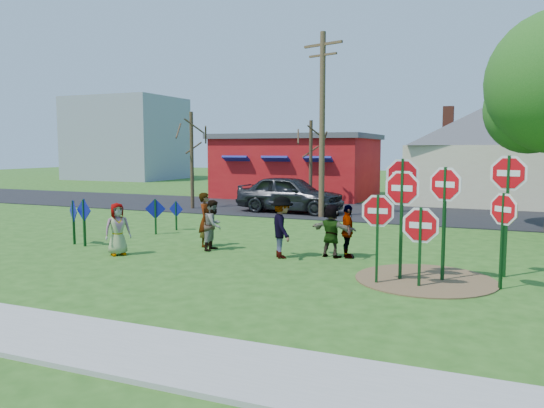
{
  "coord_description": "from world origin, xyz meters",
  "views": [
    {
      "loc": [
        5.85,
        -13.44,
        3.03
      ],
      "look_at": [
        0.13,
        0.28,
        1.47
      ],
      "focal_mm": 35.0,
      "sensor_mm": 36.0,
      "label": 1
    }
  ],
  "objects": [
    {
      "name": "red_building",
      "position": [
        -5.5,
        17.99,
        1.97
      ],
      "size": [
        9.4,
        7.69,
        3.9
      ],
      "color": "#A51014",
      "rests_on": "ground"
    },
    {
      "name": "ground",
      "position": [
        0.0,
        0.0,
        0.0
      ],
      "size": [
        120.0,
        120.0,
        0.0
      ],
      "primitive_type": "plane",
      "color": "#265117",
      "rests_on": "ground"
    },
    {
      "name": "person_d",
      "position": [
        0.51,
        0.07,
        0.86
      ],
      "size": [
        1.16,
        1.28,
        1.72
      ],
      "primitive_type": "imported",
      "rotation": [
        0.0,
        0.0,
        2.18
      ],
      "color": "#353439",
      "rests_on": "ground"
    },
    {
      "name": "road",
      "position": [
        0.0,
        11.5,
        0.02
      ],
      "size": [
        120.0,
        7.5,
        0.04
      ],
      "primitive_type": "cube",
      "color": "black",
      "rests_on": "ground"
    },
    {
      "name": "distant_building",
      "position": [
        -28.0,
        30.0,
        4.0
      ],
      "size": [
        10.0,
        8.0,
        8.0
      ],
      "primitive_type": "cube",
      "color": "#8C939E",
      "rests_on": "ground"
    },
    {
      "name": "person_e",
      "position": [
        2.2,
        0.76,
        0.74
      ],
      "size": [
        0.65,
        0.94,
        1.49
      ],
      "primitive_type": "imported",
      "rotation": [
        0.0,
        0.0,
        1.94
      ],
      "color": "#492B5C",
      "rests_on": "ground"
    },
    {
      "name": "stop_sign_g",
      "position": [
        3.96,
        -1.19,
        1.87
      ],
      "size": [
        1.09,
        0.18,
        2.68
      ],
      "rotation": [
        0.0,
        0.0,
        -0.15
      ],
      "color": "#103C17",
      "rests_on": "ground"
    },
    {
      "name": "blue_diamond_a",
      "position": [
        -6.35,
        -0.53,
        0.87
      ],
      "size": [
        0.63,
        0.39,
        1.41
      ],
      "rotation": [
        0.0,
        0.0,
        -0.53
      ],
      "color": "#103C17",
      "rests_on": "ground"
    },
    {
      "name": "person_b",
      "position": [
        -2.3,
        0.76,
        0.84
      ],
      "size": [
        0.53,
        0.68,
        1.68
      ],
      "primitive_type": "imported",
      "rotation": [
        0.0,
        0.0,
        1.79
      ],
      "color": "#2D756D",
      "rests_on": "ground"
    },
    {
      "name": "utility_pole",
      "position": [
        -1.05,
        8.74,
        4.2
      ],
      "size": [
        1.88,
        0.72,
        7.97
      ],
      "rotation": [
        0.0,
        0.0,
        -0.32
      ],
      "color": "#4C3823",
      "rests_on": "ground"
    },
    {
      "name": "stop_sign_c",
      "position": [
        4.87,
        -0.93,
        1.94
      ],
      "size": [
        0.99,
        0.46,
        2.76
      ],
      "rotation": [
        0.0,
        0.0,
        -0.42
      ],
      "color": "#103C17",
      "rests_on": "ground"
    },
    {
      "name": "stop_sign_f",
      "position": [
        6.09,
        -1.2,
        1.58
      ],
      "size": [
        0.73,
        0.64,
        2.22
      ],
      "rotation": [
        0.0,
        0.0,
        -0.72
      ],
      "color": "#103C17",
      "rests_on": "ground"
    },
    {
      "name": "person_c",
      "position": [
        -1.8,
        0.34,
        0.75
      ],
      "size": [
        0.61,
        0.77,
        1.51
      ],
      "primitive_type": "imported",
      "rotation": [
        0.0,
        0.0,
        1.63
      ],
      "color": "#964F45",
      "rests_on": "ground"
    },
    {
      "name": "stop_sign_d",
      "position": [
        6.19,
        0.04,
        2.19
      ],
      "size": [
        1.11,
        0.25,
        3.03
      ],
      "rotation": [
        0.0,
        0.0,
        -0.21
      ],
      "color": "#103C17",
      "rests_on": "ground"
    },
    {
      "name": "dirt_patch",
      "position": [
        4.5,
        -1.0,
        0.01
      ],
      "size": [
        3.2,
        3.2,
        0.03
      ],
      "primitive_type": "cylinder",
      "color": "brown",
      "rests_on": "ground"
    },
    {
      "name": "stop_sign_b",
      "position": [
        3.9,
        -0.92,
        2.14
      ],
      "size": [
        1.0,
        0.26,
        2.94
      ],
      "rotation": [
        0.0,
        0.0,
        0.23
      ],
      "color": "#103C17",
      "rests_on": "ground"
    },
    {
      "name": "cream_house",
      "position": [
        5.5,
        18.0,
        2.92
      ],
      "size": [
        9.4,
        9.4,
        6.5
      ],
      "color": "beige",
      "rests_on": "ground"
    },
    {
      "name": "bare_tree_west",
      "position": [
        -8.03,
        9.45,
        3.13
      ],
      "size": [
        1.8,
        1.8,
        4.84
      ],
      "color": "#382819",
      "rests_on": "ground"
    },
    {
      "name": "suv",
      "position": [
        -2.93,
        9.8,
        0.9
      ],
      "size": [
        5.2,
        2.38,
        1.73
      ],
      "primitive_type": "imported",
      "rotation": [
        0.0,
        0.0,
        1.5
      ],
      "color": "#333438",
      "rests_on": "road"
    },
    {
      "name": "person_f",
      "position": [
        1.76,
        0.68,
        0.75
      ],
      "size": [
        1.45,
        0.76,
        1.5
      ],
      "primitive_type": "imported",
      "rotation": [
        0.0,
        0.0,
        2.9
      ],
      "color": "#194D2B",
      "rests_on": "ground"
    },
    {
      "name": "bare_tree_east",
      "position": [
        -2.84,
        12.56,
        2.89
      ],
      "size": [
        1.8,
        1.8,
        4.47
      ],
      "color": "#382819",
      "rests_on": "ground"
    },
    {
      "name": "stop_sign_a",
      "position": [
        3.52,
        -1.75,
        1.47
      ],
      "size": [
        0.99,
        0.09,
        2.15
      ],
      "rotation": [
        0.0,
        0.0,
        0.08
      ],
      "color": "#103C17",
      "rests_on": "ground"
    },
    {
      "name": "blue_diamond_d",
      "position": [
        -4.96,
        3.21,
        0.67
      ],
      "size": [
        0.6,
        0.06,
        1.09
      ],
      "rotation": [
        0.0,
        0.0,
        -0.04
      ],
      "color": "#103C17",
      "rests_on": "ground"
    },
    {
      "name": "stop_sign_e",
      "position": [
        4.44,
        -1.68,
        1.26
      ],
      "size": [
        1.08,
        0.07,
        1.91
      ],
      "rotation": [
        0.0,
        0.0,
        -0.02
      ],
      "color": "#103C17",
      "rests_on": "ground"
    },
    {
      "name": "sidewalk",
      "position": [
        0.0,
        -7.2,
        0.04
      ],
      "size": [
        22.0,
        1.8,
        0.08
      ],
      "primitive_type": "cube",
      "color": "#9E9E99",
      "rests_on": "ground"
    },
    {
      "name": "blue_diamond_c",
      "position": [
        -5.12,
        2.12,
        0.77
      ],
      "size": [
        0.68,
        0.3,
        1.27
      ],
      "rotation": [
        0.0,
        0.0,
        0.39
      ],
      "color": "#103C17",
      "rests_on": "ground"
    },
    {
      "name": "person_a",
      "position": [
        -3.95,
        -1.38,
        0.75
      ],
      "size": [
        0.82,
        0.87,
        1.5
      ],
      "primitive_type": "imported",
      "rotation": [
        0.0,
        0.0,
        0.92
      ],
      "color": "#474F93",
      "rests_on": "ground"
    },
    {
      "name": "blue_diamond_b",
      "position": [
        -5.8,
        -0.67,
        0.92
      ],
      "size": [
        0.7,
        0.19,
        1.49
      ],
      "rotation": [
        0.0,
        0.0,
        -0.24
      ],
      "color": "#103C17",
      "rests_on": "ground"
    }
  ]
}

